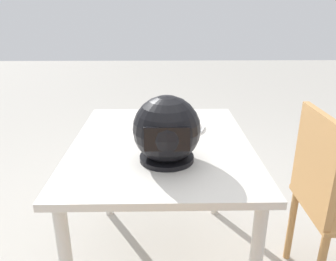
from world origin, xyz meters
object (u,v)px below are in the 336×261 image
pizza (174,123)px  motorcycle_helmet (167,131)px  dining_table (161,159)px  chair_side (330,195)px

pizza → motorcycle_helmet: 0.41m
dining_table → chair_side: 0.80m
pizza → chair_side: 0.82m
motorcycle_helmet → chair_side: motorcycle_helmet is taller
chair_side → dining_table: bearing=-10.5°
pizza → motorcycle_helmet: motorcycle_helmet is taller
motorcycle_helmet → chair_side: size_ratio=0.31×
dining_table → pizza: pizza is taller
dining_table → pizza: size_ratio=3.89×
pizza → chair_side: chair_side is taller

